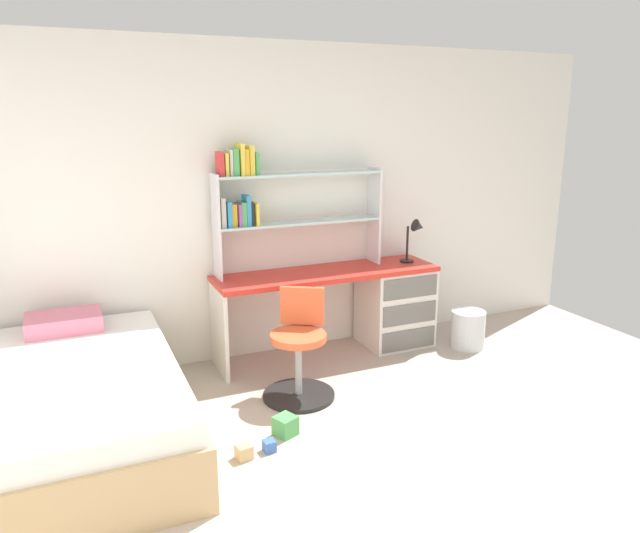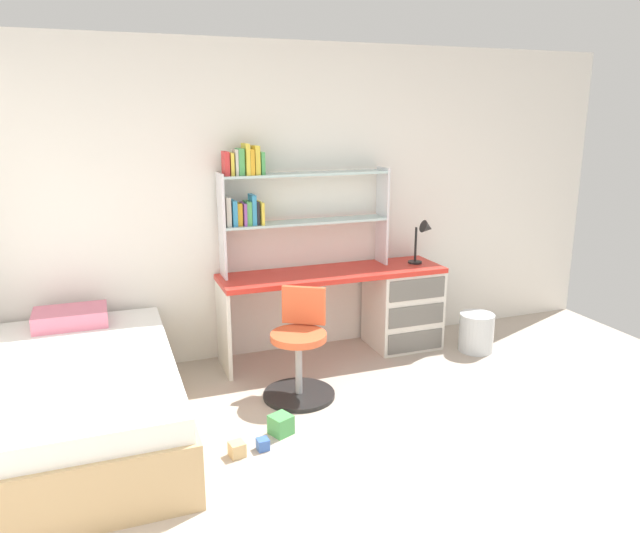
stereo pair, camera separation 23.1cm
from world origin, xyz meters
The scene contains 10 objects.
room_shell centered at (-1.30, 1.32, 1.27)m, with size 5.93×6.45×2.55m.
desk centered at (0.71, 2.45, 0.40)m, with size 1.88×0.51×0.73m.
bookshelf_hutch centered at (-0.19, 2.58, 1.34)m, with size 1.40×0.22×1.04m.
desk_lamp centered at (1.05, 2.42, 0.99)m, with size 0.20×0.17×0.38m.
swivel_chair centered at (-0.28, 1.83, 0.31)m, with size 0.52×0.52×0.78m.
bed_platform centered at (-1.80, 1.73, 0.26)m, with size 1.29×1.96×0.64m.
waste_bin centered at (1.41, 2.10, 0.17)m, with size 0.29×0.29×0.33m, color silver.
toy_block_blue_0 centered at (-0.73, 1.21, 0.04)m, with size 0.07×0.07×0.07m, color #3860B7.
toy_block_natural_1 centered at (-0.89, 1.19, 0.04)m, with size 0.09×0.09×0.09m, color tan.
toy_block_green_3 centered at (-0.57, 1.35, 0.06)m, with size 0.13×0.13×0.13m, color #479E51.
Camera 1 is at (-1.75, -1.89, 1.99)m, focal length 33.59 mm.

